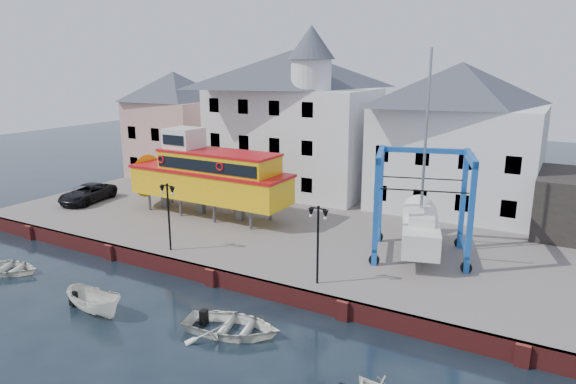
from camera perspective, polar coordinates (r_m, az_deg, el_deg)
The scene contains 14 objects.
ground at distance 29.57m, azimuth -8.49°, elevation -10.24°, with size 140.00×140.00×0.00m, color black.
hardstanding at distance 38.05m, azimuth 1.64°, elevation -3.64°, with size 44.00×22.00×1.00m, color slate.
quay_wall at distance 29.45m, azimuth -8.40°, elevation -9.28°, with size 44.00×0.47×1.00m.
building_pink at distance 52.67m, azimuth -12.36°, elevation 7.33°, with size 8.00×7.00×10.30m.
building_white_main at distance 45.30m, azimuth 0.58°, elevation 8.10°, with size 14.00×8.30×14.00m.
building_white_right at distance 41.23m, azimuth 18.25°, elevation 5.74°, with size 12.00×8.00×11.20m.
lamp_post_left at distance 31.51m, azimuth -13.21°, elevation -0.86°, with size 1.12×0.32×4.20m.
lamp_post_right at distance 26.03m, azimuth 3.36°, elevation -3.69°, with size 1.12×0.32×4.20m.
tour_boat at distance 38.85m, azimuth -9.74°, elevation 1.92°, with size 14.80×3.76×6.42m.
travel_lift at distance 31.73m, azimuth 14.48°, elevation -3.03°, with size 6.57×8.16×11.96m.
van at distance 45.24m, azimuth -21.39°, elevation -0.14°, with size 2.38×5.17×1.44m, color black.
motorboat_a at distance 28.03m, azimuth -20.58°, elevation -12.48°, with size 1.39×3.69×1.42m, color white.
motorboat_b at distance 24.75m, azimuth -6.27°, elevation -15.31°, with size 3.31×4.64×0.96m, color white.
motorboat_d at distance 35.17m, azimuth -28.78°, elevation -7.86°, with size 2.85×3.99×0.83m, color white.
Camera 1 is at (16.77, -21.11, 12.16)m, focal length 32.00 mm.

